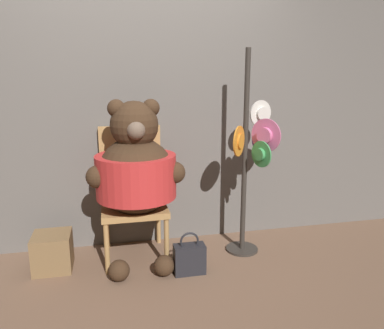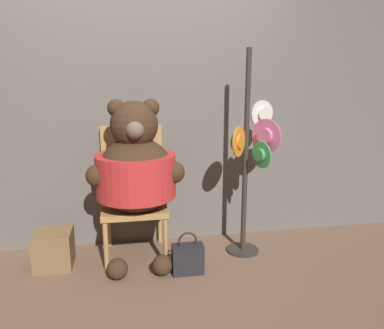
% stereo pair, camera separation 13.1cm
% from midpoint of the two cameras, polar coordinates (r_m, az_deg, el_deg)
% --- Properties ---
extents(ground_plane, '(14.00, 14.00, 0.00)m').
position_cam_midpoint_polar(ground_plane, '(3.15, -5.22, -15.25)').
color(ground_plane, brown).
extents(wall_back, '(8.00, 0.10, 2.58)m').
position_cam_midpoint_polar(wall_back, '(3.35, -6.56, 9.51)').
color(wall_back, '#66605B').
rests_on(wall_back, ground_plane).
extents(chair, '(0.52, 0.54, 1.09)m').
position_cam_midpoint_polar(chair, '(3.23, -7.76, -3.83)').
color(chair, '#B2844C').
rests_on(chair, ground_plane).
extents(teddy_bear, '(0.76, 0.68, 1.34)m').
position_cam_midpoint_polar(teddy_bear, '(2.99, -7.32, -0.90)').
color(teddy_bear, '#3D2819').
rests_on(teddy_bear, ground_plane).
extents(hat_display_rack, '(0.49, 0.42, 1.73)m').
position_cam_midpoint_polar(hat_display_rack, '(3.13, 10.53, 1.02)').
color(hat_display_rack, '#332D28').
rests_on(hat_display_rack, ground_plane).
extents(handbag_on_ground, '(0.24, 0.12, 0.34)m').
position_cam_midpoint_polar(handbag_on_ground, '(3.00, 0.64, -14.10)').
color(handbag_on_ground, '#232328').
rests_on(handbag_on_ground, ground_plane).
extents(wooden_crate, '(0.29, 0.29, 0.29)m').
position_cam_midpoint_polar(wooden_crate, '(3.27, -19.22, -12.05)').
color(wooden_crate, brown).
rests_on(wooden_crate, ground_plane).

